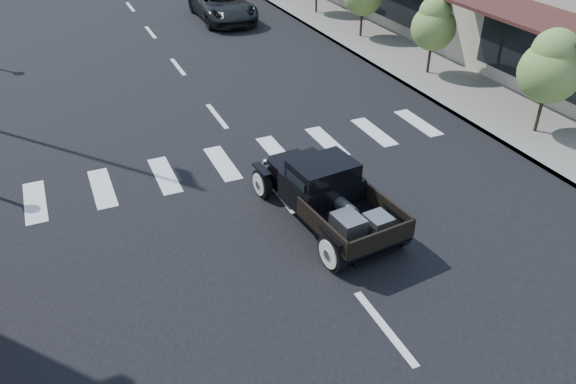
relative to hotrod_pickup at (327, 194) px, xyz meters
name	(u,v)px	position (x,y,z in m)	size (l,w,h in m)	color
ground	(313,237)	(-0.56, -0.45, -0.75)	(120.00, 120.00, 0.00)	black
road	(160,45)	(-0.56, 14.55, -0.74)	(14.00, 80.00, 0.02)	black
road_markings	(192,85)	(-0.56, 9.55, -0.75)	(12.00, 60.00, 0.06)	silver
sidewalk_right	(336,22)	(7.94, 14.55, -0.67)	(3.00, 80.00, 0.15)	gray
small_tree_a	(547,84)	(7.74, 1.47, 0.87)	(1.76, 1.76, 2.94)	olive
small_tree_b	(432,37)	(7.74, 6.86, 0.73)	(1.60, 1.60, 2.66)	olive
small_tree_c	(363,4)	(7.74, 11.83, 0.80)	(1.67, 1.67, 2.79)	olive
hotrod_pickup	(327,194)	(0.00, 0.00, 0.00)	(2.02, 4.32, 1.50)	black
second_car	(222,5)	(3.17, 17.26, -0.03)	(2.38, 5.16, 1.43)	black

